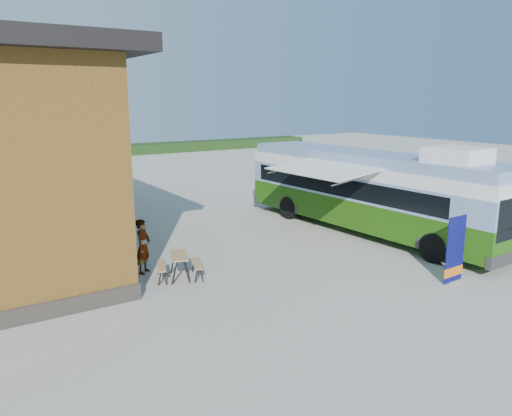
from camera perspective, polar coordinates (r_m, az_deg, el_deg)
ground at (r=18.36m, az=6.34°, el=-6.05°), size 100.00×100.00×0.00m
hedge at (r=55.14m, az=-12.43°, el=6.65°), size 40.00×3.00×1.00m
bus at (r=22.31m, az=12.78°, el=2.17°), size 3.45×13.33×4.06m
awning at (r=20.77m, az=8.18°, el=4.44°), size 3.11×4.75×0.55m
banner at (r=17.21m, az=21.76°, el=-5.05°), size 0.95×0.21×2.18m
picnic_table at (r=16.58m, az=-8.74°, el=-5.97°), size 1.78×1.68×0.81m
person_a at (r=17.24m, az=-12.77°, el=-4.29°), size 0.80×0.79×1.86m
person_b at (r=20.65m, az=-15.70°, el=-1.70°), size 1.13×1.12×1.84m
slurry_tanker at (r=35.43m, az=-23.34°, el=4.03°), size 2.52×5.72×2.15m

